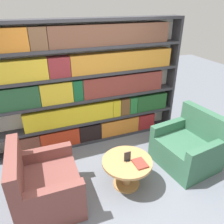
{
  "coord_description": "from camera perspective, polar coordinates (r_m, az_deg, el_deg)",
  "views": [
    {
      "loc": [
        -0.95,
        -2.13,
        2.49
      ],
      "look_at": [
        0.15,
        0.68,
        0.95
      ],
      "focal_mm": 35.0,
      "sensor_mm": 36.0,
      "label": 1
    }
  ],
  "objects": [
    {
      "name": "ground_plane",
      "position": [
        3.41,
        1.96,
        -19.76
      ],
      "size": [
        14.0,
        14.0,
        0.0
      ],
      "primitive_type": "plane",
      "color": "slate"
    },
    {
      "name": "bookshelf",
      "position": [
        3.94,
        -5.82,
        6.61
      ],
      "size": [
        3.49,
        0.3,
        2.25
      ],
      "color": "silver",
      "rests_on": "ground_plane"
    },
    {
      "name": "armchair_left",
      "position": [
        3.16,
        -17.21,
        -18.0
      ],
      "size": [
        0.83,
        0.92,
        0.92
      ],
      "rotation": [
        0.0,
        0.0,
        1.56
      ],
      "color": "brown",
      "rests_on": "ground_plane"
    },
    {
      "name": "armchair_right",
      "position": [
        3.88,
        19.19,
        -8.76
      ],
      "size": [
        0.93,
        1.01,
        0.92
      ],
      "rotation": [
        0.0,
        0.0,
        -1.44
      ],
      "color": "#336047",
      "rests_on": "ground_plane"
    },
    {
      "name": "coffee_table",
      "position": [
        3.28,
        3.92,
        -14.28
      ],
      "size": [
        0.72,
        0.72,
        0.45
      ],
      "color": "#AD7F4C",
      "rests_on": "ground_plane"
    },
    {
      "name": "table_sign",
      "position": [
        3.16,
        4.03,
        -11.66
      ],
      "size": [
        0.1,
        0.06,
        0.15
      ],
      "color": "black",
      "rests_on": "coffee_table"
    },
    {
      "name": "stray_book",
      "position": [
        3.15,
        7.31,
        -13.18
      ],
      "size": [
        0.17,
        0.23,
        0.02
      ],
      "color": "brown",
      "rests_on": "coffee_table"
    }
  ]
}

